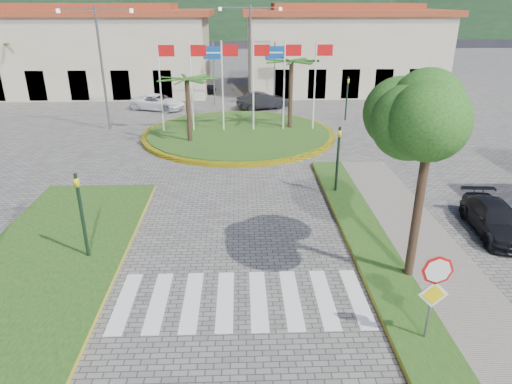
{
  "coord_description": "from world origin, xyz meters",
  "views": [
    {
      "loc": [
        0.13,
        -7.39,
        8.35
      ],
      "look_at": [
        0.67,
        8.0,
        1.84
      ],
      "focal_mm": 32.0,
      "sensor_mm": 36.0,
      "label": 1
    }
  ],
  "objects_px": {
    "roundabout_island": "(239,133)",
    "deciduous_tree": "(431,122)",
    "car_dark_a": "(197,87)",
    "car_dark_b": "(263,101)",
    "car_side_right": "(495,219)",
    "white_van": "(158,102)",
    "stop_sign": "(435,286)"
  },
  "relations": [
    {
      "from": "roundabout_island",
      "to": "deciduous_tree",
      "type": "relative_size",
      "value": 1.87
    },
    {
      "from": "car_dark_a",
      "to": "car_side_right",
      "type": "relative_size",
      "value": 0.93
    },
    {
      "from": "car_dark_b",
      "to": "car_side_right",
      "type": "relative_size",
      "value": 1.04
    },
    {
      "from": "deciduous_tree",
      "to": "white_van",
      "type": "height_order",
      "value": "deciduous_tree"
    },
    {
      "from": "roundabout_island",
      "to": "car_dark_b",
      "type": "height_order",
      "value": "roundabout_island"
    },
    {
      "from": "car_dark_a",
      "to": "car_side_right",
      "type": "distance_m",
      "value": 32.15
    },
    {
      "from": "car_side_right",
      "to": "white_van",
      "type": "bearing_deg",
      "value": 132.29
    },
    {
      "from": "car_side_right",
      "to": "deciduous_tree",
      "type": "bearing_deg",
      "value": -140.04
    },
    {
      "from": "car_dark_b",
      "to": "car_side_right",
      "type": "distance_m",
      "value": 23.37
    },
    {
      "from": "car_dark_a",
      "to": "stop_sign",
      "type": "bearing_deg",
      "value": -171.44
    },
    {
      "from": "stop_sign",
      "to": "roundabout_island",
      "type": "bearing_deg",
      "value": 103.73
    },
    {
      "from": "car_dark_b",
      "to": "deciduous_tree",
      "type": "bearing_deg",
      "value": 168.81
    },
    {
      "from": "car_dark_a",
      "to": "car_dark_b",
      "type": "height_order",
      "value": "car_dark_b"
    },
    {
      "from": "stop_sign",
      "to": "car_dark_b",
      "type": "relative_size",
      "value": 0.64
    },
    {
      "from": "white_van",
      "to": "deciduous_tree",
      "type": "bearing_deg",
      "value": -133.42
    },
    {
      "from": "deciduous_tree",
      "to": "stop_sign",
      "type": "bearing_deg",
      "value": -101.18
    },
    {
      "from": "stop_sign",
      "to": "car_side_right",
      "type": "bearing_deg",
      "value": 50.55
    },
    {
      "from": "deciduous_tree",
      "to": "car_side_right",
      "type": "bearing_deg",
      "value": 34.47
    },
    {
      "from": "roundabout_island",
      "to": "white_van",
      "type": "distance_m",
      "value": 10.38
    },
    {
      "from": "deciduous_tree",
      "to": "car_dark_a",
      "type": "relative_size",
      "value": 1.81
    },
    {
      "from": "roundabout_island",
      "to": "car_side_right",
      "type": "xyz_separation_m",
      "value": [
        9.86,
        -14.01,
        0.41
      ]
    },
    {
      "from": "deciduous_tree",
      "to": "car_dark_a",
      "type": "xyz_separation_m",
      "value": [
        -9.53,
        31.98,
        -4.54
      ]
    },
    {
      "from": "deciduous_tree",
      "to": "car_dark_b",
      "type": "relative_size",
      "value": 1.63
    },
    {
      "from": "roundabout_island",
      "to": "car_dark_b",
      "type": "distance_m",
      "value": 8.26
    },
    {
      "from": "car_dark_a",
      "to": "car_dark_b",
      "type": "xyz_separation_m",
      "value": [
        6.03,
        -6.98,
        0.05
      ]
    },
    {
      "from": "deciduous_tree",
      "to": "car_side_right",
      "type": "height_order",
      "value": "deciduous_tree"
    },
    {
      "from": "white_van",
      "to": "car_dark_a",
      "type": "height_order",
      "value": "car_dark_a"
    },
    {
      "from": "roundabout_island",
      "to": "stop_sign",
      "type": "bearing_deg",
      "value": -76.27
    },
    {
      "from": "deciduous_tree",
      "to": "roundabout_island",
      "type": "bearing_deg",
      "value": 107.91
    },
    {
      "from": "white_van",
      "to": "car_side_right",
      "type": "distance_m",
      "value": 27.48
    },
    {
      "from": "roundabout_island",
      "to": "car_side_right",
      "type": "distance_m",
      "value": 17.13
    },
    {
      "from": "stop_sign",
      "to": "deciduous_tree",
      "type": "relative_size",
      "value": 0.39
    }
  ]
}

